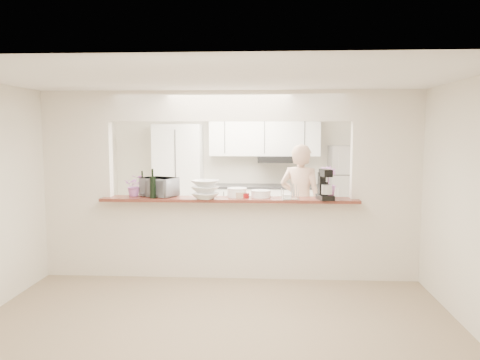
# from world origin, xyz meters

# --- Properties ---
(floor) EXTENTS (6.00, 6.00, 0.00)m
(floor) POSITION_xyz_m (0.00, 0.00, 0.00)
(floor) COLOR #9D846A
(floor) RESTS_ON ground
(tile_overlay) EXTENTS (5.00, 2.90, 0.01)m
(tile_overlay) POSITION_xyz_m (0.00, 1.55, 0.01)
(tile_overlay) COLOR beige
(tile_overlay) RESTS_ON floor
(partition) EXTENTS (5.00, 0.15, 2.50)m
(partition) POSITION_xyz_m (0.00, 0.00, 1.48)
(partition) COLOR silver
(partition) RESTS_ON floor
(bar_counter) EXTENTS (3.40, 0.38, 1.09)m
(bar_counter) POSITION_xyz_m (0.00, -0.00, 0.58)
(bar_counter) COLOR silver
(bar_counter) RESTS_ON floor
(kitchen_cabinets) EXTENTS (3.15, 0.62, 2.25)m
(kitchen_cabinets) POSITION_xyz_m (-0.19, 2.72, 0.97)
(kitchen_cabinets) COLOR white
(kitchen_cabinets) RESTS_ON floor
(refrigerator) EXTENTS (0.75, 0.70, 1.70)m
(refrigerator) POSITION_xyz_m (2.05, 2.65, 0.85)
(refrigerator) COLOR #AFAFB4
(refrigerator) RESTS_ON floor
(flower_left) EXTENTS (0.29, 0.27, 0.29)m
(flower_left) POSITION_xyz_m (-1.30, 0.05, 1.24)
(flower_left) COLOR pink
(flower_left) RESTS_ON bar_counter
(wine_bottle_a) EXTENTS (0.07, 0.07, 0.34)m
(wine_bottle_a) POSITION_xyz_m (-1.20, 0.07, 1.22)
(wine_bottle_a) COLOR black
(wine_bottle_a) RESTS_ON bar_counter
(wine_bottle_b) EXTENTS (0.08, 0.08, 0.39)m
(wine_bottle_b) POSITION_xyz_m (-1.00, -0.15, 1.24)
(wine_bottle_b) COLOR black
(wine_bottle_b) RESTS_ON bar_counter
(toaster_oven) EXTENTS (0.55, 0.47, 0.26)m
(toaster_oven) POSITION_xyz_m (-0.96, 0.05, 1.22)
(toaster_oven) COLOR #A7A6AB
(toaster_oven) RESTS_ON bar_counter
(serving_bowls) EXTENTS (0.44, 0.44, 0.24)m
(serving_bowls) POSITION_xyz_m (-0.30, -0.17, 1.21)
(serving_bowls) COLOR white
(serving_bowls) RESTS_ON bar_counter
(plate_stack_a) EXTENTS (0.27, 0.27, 0.12)m
(plate_stack_a) POSITION_xyz_m (0.10, 0.03, 1.15)
(plate_stack_a) COLOR white
(plate_stack_a) RESTS_ON bar_counter
(plate_stack_b) EXTENTS (0.27, 0.27, 0.09)m
(plate_stack_b) POSITION_xyz_m (0.42, 0.03, 1.14)
(plate_stack_b) COLOR white
(plate_stack_b) RESTS_ON bar_counter
(red_bowl) EXTENTS (0.13, 0.13, 0.06)m
(red_bowl) POSITION_xyz_m (0.20, -0.03, 1.12)
(red_bowl) COLOR maroon
(red_bowl) RESTS_ON bar_counter
(tan_bowl) EXTENTS (0.17, 0.17, 0.08)m
(tan_bowl) POSITION_xyz_m (0.14, -0.03, 1.13)
(tan_bowl) COLOR tan
(tan_bowl) RESTS_ON bar_counter
(utensil_caddy) EXTENTS (0.24, 0.16, 0.20)m
(utensil_caddy) POSITION_xyz_m (0.80, -0.15, 1.18)
(utensil_caddy) COLOR silver
(utensil_caddy) RESTS_ON bar_counter
(stand_mixer) EXTENTS (0.22, 0.30, 0.40)m
(stand_mixer) POSITION_xyz_m (1.25, -0.14, 1.27)
(stand_mixer) COLOR black
(stand_mixer) RESTS_ON bar_counter
(flower_right) EXTENTS (0.24, 0.24, 0.41)m
(flower_right) POSITION_xyz_m (1.30, 0.05, 1.30)
(flower_right) COLOR #D472CE
(flower_right) RESTS_ON bar_counter
(person) EXTENTS (0.76, 0.63, 1.77)m
(person) POSITION_xyz_m (1.01, 0.94, 0.89)
(person) COLOR tan
(person) RESTS_ON floor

